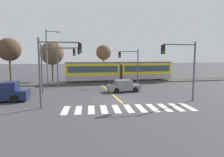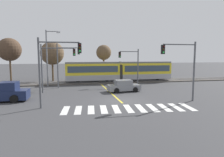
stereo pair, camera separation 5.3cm
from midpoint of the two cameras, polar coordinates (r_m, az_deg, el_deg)
name	(u,v)px [view 1 (the left image)]	position (r m, az deg, el deg)	size (l,w,h in m)	color
ground_plane	(120,101)	(20.78, 2.23, -6.41)	(200.00, 200.00, 0.00)	#3D3D3F
track_bed	(99,82)	(34.51, -3.72, -1.06)	(120.00, 4.00, 0.18)	#4C4742
rail_near	(100,82)	(33.79, -3.54, -0.98)	(120.00, 0.08, 0.10)	#939399
rail_far	(99,81)	(35.20, -3.90, -0.68)	(120.00, 0.08, 0.10)	#939399
light_rail_tram	(119,71)	(35.01, 2.05, 2.29)	(18.50, 2.64, 3.43)	#9E9EA3
crosswalk_stripe_0	(65,110)	(17.75, -13.23, -8.84)	(0.56, 2.80, 0.01)	silver
crosswalk_stripe_1	(78,110)	(17.65, -9.64, -8.85)	(0.56, 2.80, 0.01)	silver
crosswalk_stripe_2	(91,110)	(17.61, -6.02, -8.82)	(0.56, 2.80, 0.01)	silver
crosswalk_stripe_3	(104,109)	(17.65, -2.41, -8.75)	(0.56, 2.80, 0.01)	silver
crosswalk_stripe_4	(116,109)	(17.75, 1.18, -8.66)	(0.56, 2.80, 0.01)	silver
crosswalk_stripe_5	(129,108)	(17.93, 4.70, -8.53)	(0.56, 2.80, 0.01)	silver
crosswalk_stripe_6	(141,108)	(18.16, 8.15, -8.37)	(0.56, 2.80, 0.01)	silver
crosswalk_stripe_7	(153,108)	(18.46, 11.49, -8.19)	(0.56, 2.80, 0.01)	silver
crosswalk_stripe_8	(165,107)	(18.82, 14.71, -7.99)	(0.56, 2.80, 0.01)	silver
crosswalk_stripe_9	(176,107)	(19.24, 17.80, -7.78)	(0.56, 2.80, 0.01)	silver
crosswalk_stripe_10	(188,107)	(19.71, 20.75, -7.55)	(0.56, 2.80, 0.01)	silver
lane_centre_line	(109,91)	(26.11, -0.86, -3.71)	(0.20, 13.28, 0.01)	gold
sedan_crossing	(124,86)	(26.06, 3.32, -2.19)	(4.30, 2.12, 1.52)	gray
pickup_truck	(2,93)	(23.34, -29.02, -3.69)	(5.47, 2.39, 1.98)	#192347
traffic_light_far_left	(65,60)	(29.52, -13.36, 5.29)	(3.25, 0.38, 6.37)	#515459
traffic_light_mid_left	(54,61)	(26.13, -16.41, 4.90)	(4.25, 0.38, 6.07)	#515459
traffic_light_far_right	(131,61)	(31.65, 5.50, 4.90)	(3.25, 0.38, 5.71)	#515459
traffic_light_near_left	(54,62)	(18.32, -16.32, 4.61)	(3.75, 0.38, 6.22)	#515459
traffic_light_near_right	(183,62)	(21.28, 19.66, 4.56)	(3.75, 0.38, 6.06)	#515459
street_lamp_west	(48,55)	(31.42, -17.82, 6.46)	(2.13, 0.28, 8.41)	slate
bare_tree_far_west	(9,50)	(40.12, -27.35, 7.33)	(4.08, 4.08, 7.77)	brown
bare_tree_west	(52,53)	(37.84, -16.81, 6.92)	(4.20, 4.20, 7.19)	brown
bare_tree_east	(104,53)	(39.71, -2.47, 7.37)	(2.97, 2.97, 6.76)	brown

